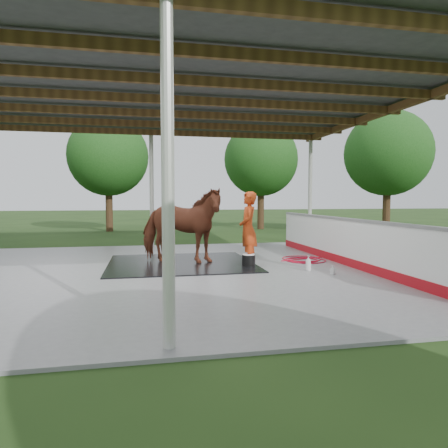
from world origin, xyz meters
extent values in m
plane|color=#1E3814|center=(0.00, 0.00, 0.00)|extent=(100.00, 100.00, 0.00)
cube|color=slate|center=(0.00, 0.00, 0.03)|extent=(12.00, 10.00, 0.05)
cylinder|color=beige|center=(0.00, -4.70, 1.98)|extent=(0.14, 0.14, 3.85)
cylinder|color=beige|center=(0.00, 4.70, 1.98)|extent=(0.14, 0.14, 3.85)
cylinder|color=beige|center=(5.70, 4.70, 1.98)|extent=(0.14, 0.14, 3.85)
cube|color=brown|center=(0.00, -3.00, 3.85)|extent=(12.00, 0.10, 0.18)
cube|color=brown|center=(0.00, -1.50, 3.85)|extent=(12.00, 0.10, 0.18)
cube|color=brown|center=(0.00, 0.00, 3.85)|extent=(12.00, 0.10, 0.18)
cube|color=brown|center=(0.00, 1.50, 3.85)|extent=(12.00, 0.10, 0.18)
cube|color=brown|center=(0.00, 3.00, 3.85)|extent=(12.00, 0.10, 0.18)
cube|color=brown|center=(0.00, 4.50, 3.85)|extent=(12.00, 0.10, 0.18)
cube|color=brown|center=(5.70, 0.00, 3.85)|extent=(0.12, 10.00, 0.18)
cube|color=#38383A|center=(0.00, 0.00, 4.05)|extent=(12.60, 10.60, 0.10)
cube|color=#A60D17|center=(4.59, 0.00, 0.15)|extent=(0.14, 8.00, 0.20)
cube|color=white|center=(4.60, 0.00, 0.65)|extent=(0.12, 8.00, 1.00)
cube|color=slate|center=(4.60, 0.00, 1.17)|extent=(0.16, 8.00, 0.06)
cylinder|color=#382314|center=(-2.00, 12.00, 1.10)|extent=(0.36, 0.36, 2.20)
sphere|color=#194714|center=(-2.00, 12.00, 3.80)|extent=(4.00, 4.00, 4.00)
cylinder|color=#382314|center=(6.00, 12.00, 1.10)|extent=(0.36, 0.36, 2.20)
sphere|color=#194714|center=(6.00, 12.00, 3.80)|extent=(4.00, 4.00, 4.00)
cylinder|color=#382314|center=(11.00, 8.00, 1.10)|extent=(0.36, 0.36, 2.20)
sphere|color=#194714|center=(11.00, 8.00, 3.80)|extent=(4.00, 4.00, 4.00)
cube|color=black|center=(0.63, 0.89, 0.06)|extent=(3.53, 3.31, 0.03)
imported|color=brown|center=(0.63, 0.89, 1.00)|extent=(2.41, 1.82, 1.86)
imported|color=#C63E15|center=(2.21, 0.31, 0.95)|extent=(0.53, 0.72, 1.79)
cylinder|color=black|center=(2.18, 0.13, 0.19)|extent=(0.32, 0.32, 0.28)
cylinder|color=white|center=(2.18, 0.13, 0.33)|extent=(0.30, 0.30, 0.03)
imported|color=silver|center=(3.35, -0.66, 0.22)|extent=(0.15, 0.15, 0.34)
imported|color=#338CD8|center=(3.71, -1.13, 0.14)|extent=(0.12, 0.12, 0.19)
torus|color=red|center=(3.87, 0.73, 0.06)|extent=(1.06, 1.06, 0.02)
torus|color=red|center=(3.87, 1.01, 0.06)|extent=(1.03, 1.03, 0.02)
torus|color=red|center=(3.81, 0.75, 0.06)|extent=(0.79, 0.79, 0.02)
cylinder|color=red|center=(3.88, 0.95, 0.06)|extent=(1.36, 0.46, 0.02)
camera|label=1|loc=(-0.25, -9.00, 1.68)|focal=32.00mm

